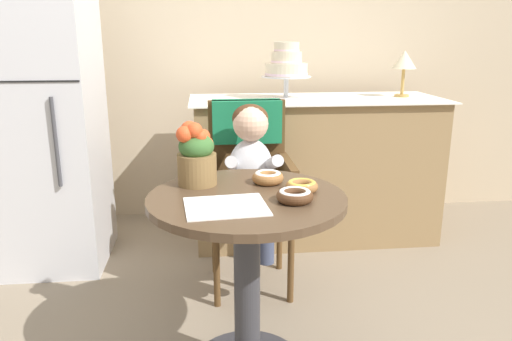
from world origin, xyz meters
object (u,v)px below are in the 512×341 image
donut_side (295,195)px  tiered_cake_stand (286,65)px  flower_vase (196,153)px  donut_front (302,186)px  table_lamp (404,62)px  donut_mid (268,177)px  cafe_table (247,249)px  seated_child (251,164)px  wicker_chair (248,164)px  refrigerator (37,116)px

donut_side → tiered_cake_stand: 1.44m
flower_vase → tiered_cake_stand: 1.29m
donut_front → table_lamp: (0.89, 1.29, 0.38)m
donut_side → donut_mid: bearing=105.7°
cafe_table → flower_vase: 0.41m
cafe_table → seated_child: 0.62m
wicker_chair → seated_child: size_ratio=1.31×
donut_front → flower_vase: bearing=161.5°
donut_mid → donut_side: (0.06, -0.23, -0.00)m
donut_front → cafe_table: bearing=-172.2°
donut_mid → donut_side: size_ratio=0.95×
flower_vase → refrigerator: bearing=132.8°
donut_mid → tiered_cake_stand: tiered_cake_stand is taller
tiered_cake_stand → donut_mid: bearing=-102.8°
wicker_chair → flower_vase: size_ratio=3.88×
cafe_table → donut_mid: bearing=56.2°
donut_front → refrigerator: refrigerator is taller
cafe_table → wicker_chair: (0.08, 0.75, 0.13)m
cafe_table → seated_child: bearing=82.8°
table_lamp → tiered_cake_stand: bearing=-178.3°
flower_vase → table_lamp: bearing=42.3°
tiered_cake_stand → table_lamp: 0.74m
cafe_table → wicker_chair: size_ratio=0.75×
cafe_table → donut_front: (0.21, 0.03, 0.23)m
seated_child → donut_mid: 0.46m
flower_vase → tiered_cake_stand: size_ratio=0.73×
tiered_cake_stand → refrigerator: bearing=-171.9°
donut_mid → refrigerator: 1.50m
flower_vase → tiered_cake_stand: (0.54, 1.14, 0.26)m
wicker_chair → seated_child: (0.00, -0.16, 0.04)m
cafe_table → donut_side: size_ratio=5.57×
donut_mid → table_lamp: 1.59m
donut_side → wicker_chair: bearing=95.8°
wicker_chair → donut_side: 0.85m
donut_mid → refrigerator: refrigerator is taller
wicker_chair → tiered_cake_stand: bearing=64.4°
donut_front → refrigerator: size_ratio=0.07×
donut_side → table_lamp: bearing=56.2°
refrigerator → donut_side: bearing=-44.4°
cafe_table → wicker_chair: 0.77m
seated_child → tiered_cake_stand: size_ratio=2.16×
seated_child → tiered_cake_stand: (0.28, 0.70, 0.42)m
seated_child → refrigerator: refrigerator is taller
donut_side → donut_front: bearing=67.4°
flower_vase → refrigerator: size_ratio=0.14×
flower_vase → refrigerator: refrigerator is taller
seated_child → flower_vase: 0.53m
cafe_table → wicker_chair: wicker_chair is taller
wicker_chair → refrigerator: refrigerator is taller
donut_front → donut_mid: 0.16m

